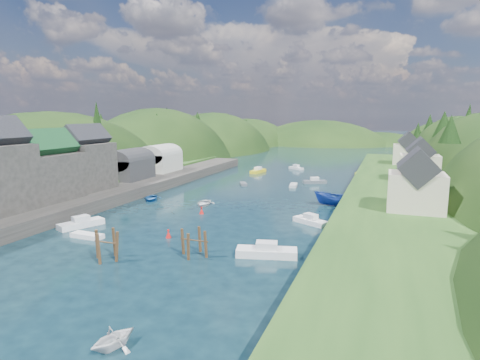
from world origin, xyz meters
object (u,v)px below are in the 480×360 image
at_px(channel_buoy_far, 202,211).
at_px(channel_buoy_near, 168,234).
at_px(piling_cluster_far, 194,245).
at_px(piling_cluster_near, 107,248).

bearing_deg(channel_buoy_far, channel_buoy_near, -83.46).
bearing_deg(channel_buoy_far, piling_cluster_far, -66.68).
xyz_separation_m(piling_cluster_near, piling_cluster_far, (7.97, 4.25, -0.14)).
bearing_deg(piling_cluster_far, channel_buoy_far, 113.32).
relative_size(piling_cluster_near, channel_buoy_near, 3.43).
height_order(piling_cluster_near, channel_buoy_near, piling_cluster_near).
bearing_deg(piling_cluster_near, channel_buoy_near, 76.48).
height_order(piling_cluster_far, channel_buoy_near, piling_cluster_far).
distance_m(piling_cluster_near, channel_buoy_far, 21.11).
xyz_separation_m(piling_cluster_far, channel_buoy_far, (-7.26, 16.83, -0.70)).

